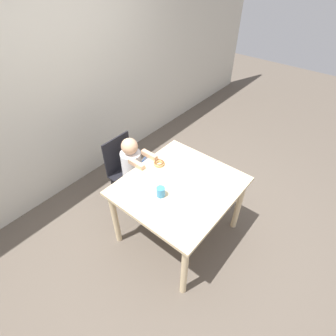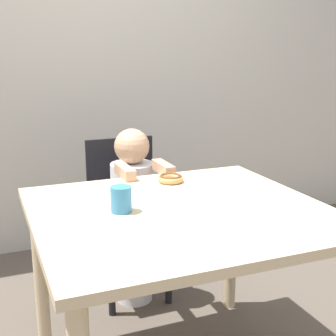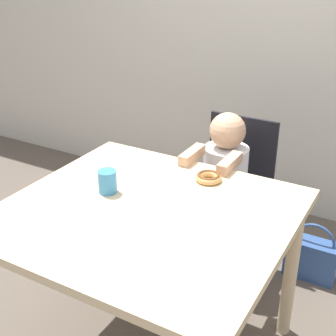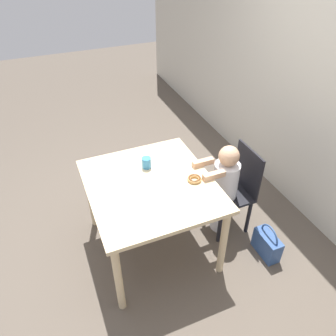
# 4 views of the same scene
# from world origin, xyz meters

# --- Properties ---
(ground_plane) EXTENTS (12.00, 12.00, 0.00)m
(ground_plane) POSITION_xyz_m (0.00, 0.00, 0.00)
(ground_plane) COLOR brown
(wall_back) EXTENTS (8.00, 0.05, 2.50)m
(wall_back) POSITION_xyz_m (0.00, 1.61, 1.25)
(wall_back) COLOR beige
(wall_back) RESTS_ON ground_plane
(dining_table) EXTENTS (1.08, 1.00, 0.75)m
(dining_table) POSITION_xyz_m (0.00, 0.00, 0.65)
(dining_table) COLOR beige
(dining_table) RESTS_ON ground_plane
(chair) EXTENTS (0.38, 0.38, 0.86)m
(chair) POSITION_xyz_m (0.03, 0.81, 0.44)
(chair) COLOR black
(chair) RESTS_ON ground_plane
(child_figure) EXTENTS (0.24, 0.40, 0.95)m
(child_figure) POSITION_xyz_m (0.03, 0.69, 0.49)
(child_figure) COLOR white
(child_figure) RESTS_ON ground_plane
(donut) EXTENTS (0.11, 0.11, 0.03)m
(donut) POSITION_xyz_m (0.10, 0.34, 0.77)
(donut) COLOR tan
(donut) RESTS_ON dining_table
(napkin) EXTENTS (0.31, 0.31, 0.00)m
(napkin) POSITION_xyz_m (0.13, -0.02, 0.75)
(napkin) COLOR white
(napkin) RESTS_ON dining_table
(handbag) EXTENTS (0.28, 0.12, 0.34)m
(handbag) POSITION_xyz_m (0.48, 0.92, 0.12)
(handbag) COLOR #2D4C84
(handbag) RESTS_ON ground_plane
(cup) EXTENTS (0.08, 0.08, 0.10)m
(cup) POSITION_xyz_m (-0.22, 0.05, 0.80)
(cup) COLOR teal
(cup) RESTS_ON dining_table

